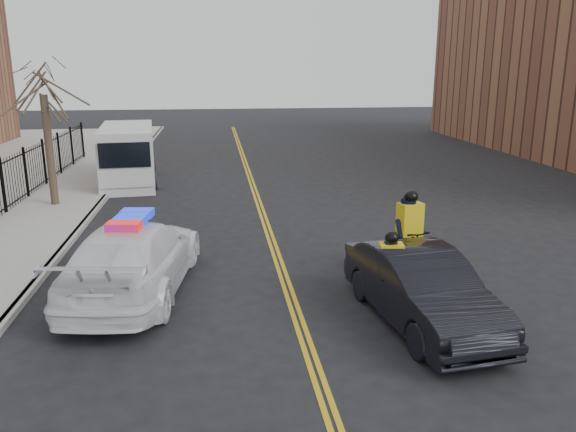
% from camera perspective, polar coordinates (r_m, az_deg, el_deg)
% --- Properties ---
extents(ground, '(120.00, 120.00, 0.00)m').
position_cam_1_polar(ground, '(12.53, 0.60, -9.19)').
color(ground, black).
rests_on(ground, ground).
extents(center_line_left, '(0.10, 60.00, 0.01)m').
position_cam_1_polar(center_line_left, '(20.04, -2.82, 0.15)').
color(center_line_left, gold).
rests_on(center_line_left, ground).
extents(center_line_right, '(0.10, 60.00, 0.01)m').
position_cam_1_polar(center_line_right, '(20.06, -2.37, 0.17)').
color(center_line_right, gold).
rests_on(center_line_right, ground).
extents(sidewalk, '(3.00, 60.00, 0.15)m').
position_cam_1_polar(sidewalk, '(20.82, -23.63, -0.35)').
color(sidewalk, '#98958F').
rests_on(sidewalk, ground).
extents(curb, '(0.20, 60.00, 0.15)m').
position_cam_1_polar(curb, '(20.44, -19.60, -0.22)').
color(curb, '#98958F').
rests_on(curb, ground).
extents(street_tree, '(3.20, 3.20, 4.80)m').
position_cam_1_polar(street_tree, '(22.20, -23.43, 9.65)').
color(street_tree, '#3B2F23').
rests_on(street_tree, sidewalk).
extents(police_cruiser, '(3.11, 6.05, 1.84)m').
position_cam_1_polar(police_cruiser, '(13.51, -15.40, -4.07)').
color(police_cruiser, white).
rests_on(police_cruiser, ground).
extents(dark_sedan, '(2.21, 4.82, 1.53)m').
position_cam_1_polar(dark_sedan, '(11.79, 13.37, -7.16)').
color(dark_sedan, black).
rests_on(dark_sedan, ground).
extents(cargo_van, '(2.83, 6.28, 2.55)m').
position_cam_1_polar(cargo_van, '(26.19, -15.95, 5.88)').
color(cargo_van, silver).
rests_on(cargo_van, ground).
extents(cyclist_near, '(0.90, 1.96, 1.86)m').
position_cam_1_polar(cyclist_near, '(12.09, 10.28, -7.05)').
color(cyclist_near, black).
rests_on(cyclist_near, ground).
extents(cyclist_far, '(1.13, 2.25, 2.19)m').
position_cam_1_polar(cyclist_far, '(14.38, 12.16, -2.62)').
color(cyclist_far, black).
rests_on(cyclist_far, ground).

